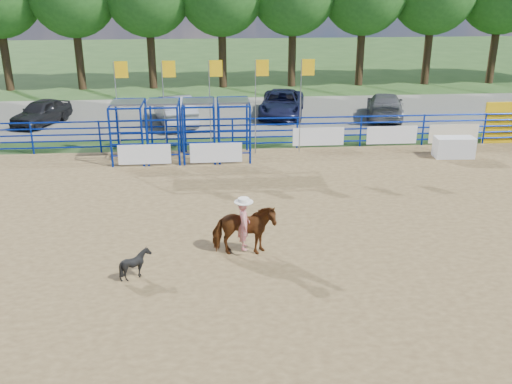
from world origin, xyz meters
TOP-DOWN VIEW (x-y plane):
  - ground at (0.00, 0.00)m, footprint 120.00×120.00m
  - arena_dirt at (0.00, 0.00)m, footprint 30.00×20.00m
  - gravel_strip at (0.00, 17.00)m, footprint 40.00×10.00m
  - announcer_table at (9.70, 8.00)m, footprint 1.73×0.87m
  - horse_and_rider at (-0.14, -0.68)m, footprint 1.84×0.89m
  - calf at (-3.09, -1.79)m, footprint 0.85×0.79m
  - car_a at (-10.09, 15.68)m, footprint 2.92×4.23m
  - car_b at (-2.89, 15.07)m, footprint 2.72×5.08m
  - car_c at (3.11, 16.58)m, footprint 3.28×5.48m
  - car_d at (8.83, 15.57)m, footprint 3.16×5.17m
  - perimeter_fence at (0.00, 0.00)m, footprint 30.10×20.10m
  - chute_assembly at (-1.90, 8.84)m, footprint 19.32×2.41m

SIDE VIEW (x-z plane):
  - ground at x=0.00m, z-range 0.00..0.00m
  - gravel_strip at x=0.00m, z-range 0.00..0.01m
  - arena_dirt at x=0.00m, z-range 0.00..0.02m
  - calf at x=-3.09m, z-range 0.02..0.83m
  - announcer_table at x=9.70m, z-range 0.02..0.92m
  - car_a at x=-10.09m, z-range 0.01..1.35m
  - car_d at x=8.83m, z-range 0.01..1.41m
  - car_c at x=3.11m, z-range 0.01..1.44m
  - perimeter_fence at x=0.00m, z-range 0.00..1.50m
  - car_b at x=-2.89m, z-range 0.01..1.60m
  - horse_and_rider at x=-0.14m, z-range -0.34..2.13m
  - chute_assembly at x=-1.90m, z-range -0.84..3.36m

